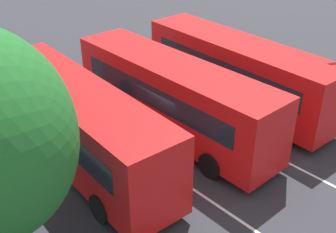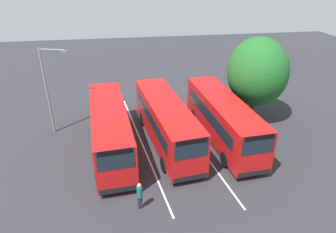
{
  "view_description": "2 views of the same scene",
  "coord_description": "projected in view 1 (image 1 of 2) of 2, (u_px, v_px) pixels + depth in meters",
  "views": [
    {
      "loc": [
        -13.23,
        9.47,
        10.23
      ],
      "look_at": [
        -0.61,
        0.79,
        1.57
      ],
      "focal_mm": 44.91,
      "sensor_mm": 36.0,
      "label": 1
    },
    {
      "loc": [
        20.47,
        -3.22,
        12.55
      ],
      "look_at": [
        -0.57,
        0.15,
        1.81
      ],
      "focal_mm": 32.13,
      "sensor_mm": 36.0,
      "label": 2
    }
  ],
  "objects": [
    {
      "name": "bus_center_left",
      "position": [
        172.0,
        95.0,
        18.61
      ],
      "size": [
        11.1,
        3.85,
        3.43
      ],
      "rotation": [
        0.0,
        0.0,
        0.13
      ],
      "color": "red",
      "rests_on": "ground"
    },
    {
      "name": "lane_stripe_inner_left",
      "position": [
        135.0,
        151.0,
        18.16
      ],
      "size": [
        16.74,
        2.38,
        0.01
      ],
      "primitive_type": "cube",
      "rotation": [
        0.0,
        0.0,
        0.13
      ],
      "color": "silver",
      "rests_on": "ground"
    },
    {
      "name": "bus_far_left",
      "position": [
        237.0,
        71.0,
        20.99
      ],
      "size": [
        11.05,
        3.4,
        3.43
      ],
      "rotation": [
        0.0,
        0.0,
        0.09
      ],
      "color": "red",
      "rests_on": "ground"
    },
    {
      "name": "ground_plane",
      "position": [
        175.0,
        136.0,
        19.19
      ],
      "size": [
        78.02,
        78.02,
        0.0
      ],
      "primitive_type": "plane",
      "color": "#2B2B30"
    },
    {
      "name": "pedestrian",
      "position": [
        142.0,
        55.0,
        25.22
      ],
      "size": [
        0.39,
        0.39,
        1.78
      ],
      "rotation": [
        0.0,
        0.0,
        3.42
      ],
      "color": "#232833",
      "rests_on": "ground"
    },
    {
      "name": "bus_center_right",
      "position": [
        78.0,
        122.0,
        16.53
      ],
      "size": [
        11.03,
        3.28,
        3.43
      ],
      "rotation": [
        0.0,
        0.0,
        0.08
      ],
      "color": "red",
      "rests_on": "ground"
    },
    {
      "name": "lane_stripe_outer_left",
      "position": [
        210.0,
        123.0,
        20.22
      ],
      "size": [
        16.74,
        2.38,
        0.01
      ],
      "primitive_type": "cube",
      "rotation": [
        0.0,
        0.0,
        0.13
      ],
      "color": "silver",
      "rests_on": "ground"
    }
  ]
}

